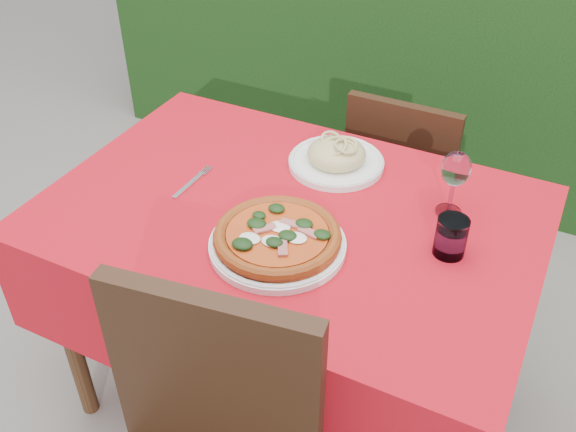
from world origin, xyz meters
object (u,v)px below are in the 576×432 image
at_px(pasta_plate, 336,157).
at_px(water_glass, 451,238).
at_px(pizza_plate, 277,239).
at_px(wine_glass, 456,171).
at_px(fork, 189,185).
at_px(chair_far, 403,183).

distance_m(pasta_plate, water_glass, 0.45).
distance_m(pizza_plate, pasta_plate, 0.39).
xyz_separation_m(water_glass, wine_glass, (-0.04, 0.16, 0.08)).
bearing_deg(pasta_plate, pizza_plate, -87.46).
height_order(water_glass, fork, water_glass).
bearing_deg(pasta_plate, fork, -139.35).
xyz_separation_m(chair_far, wine_glass, (0.25, -0.48, 0.40)).
height_order(pizza_plate, water_glass, water_glass).
distance_m(wine_glass, fork, 0.70).
relative_size(water_glass, wine_glass, 0.55).
relative_size(chair_far, pasta_plate, 3.04).
height_order(chair_far, pasta_plate, pasta_plate).
bearing_deg(chair_far, pasta_plate, 77.03).
bearing_deg(chair_far, water_glass, 115.02).
bearing_deg(chair_far, pizza_plate, 84.77).
bearing_deg(water_glass, chair_far, 114.69).
bearing_deg(fork, pizza_plate, -18.91).
bearing_deg(water_glass, pasta_plate, 149.22).
distance_m(pasta_plate, fork, 0.42).
xyz_separation_m(pasta_plate, fork, (-0.32, -0.27, -0.02)).
distance_m(chair_far, pizza_plate, 0.86).
height_order(pizza_plate, wine_glass, wine_glass).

